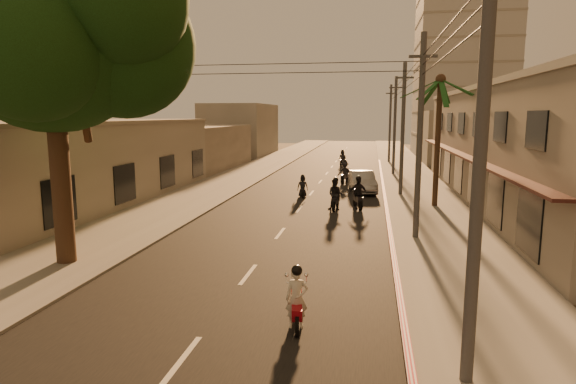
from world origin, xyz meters
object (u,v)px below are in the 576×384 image
Objects in this scene: palm_tree at (440,87)px; scooter_far_c at (342,159)px; broadleaf_tree at (62,30)px; scooter_far_a at (303,187)px; scooter_red at (297,300)px; parked_car at (362,182)px; scooter_mid_a at (336,195)px; scooter_far_b at (345,173)px; scooter_mid_b at (358,194)px.

scooter_far_c is at bearing 106.89° from palm_tree.
broadleaf_tree is 18.91m from scooter_far_a.
scooter_red is 1.09× the size of scooter_far_a.
palm_tree is 10.81m from scooter_far_a.
palm_tree is at bearing -57.23° from parked_car.
broadleaf_tree is 16.71m from scooter_mid_a.
scooter_far_a is (-2.71, 20.09, -0.05)m from scooter_red.
scooter_far_a is 20.67m from scooter_far_c.
scooter_mid_a is 1.25× the size of scooter_far_a.
scooter_far_c is (-1.00, 13.45, -0.07)m from scooter_far_b.
scooter_mid_a reaches higher than scooter_far_b.
scooter_far_b is at bearing 95.61° from scooter_mid_a.
parked_car is at bearing 73.38° from scooter_mid_b.
scooter_red is at bearing -84.15° from scooter_mid_a.
scooter_mid_b is 24.16m from scooter_far_c.
scooter_mid_b is (1.30, 0.62, 0.02)m from scooter_mid_a.
scooter_far_a is at bearing 122.66° from scooter_mid_b.
scooter_mid_a reaches higher than scooter_far_c.
scooter_far_b is at bearing 100.41° from parked_car.
palm_tree is 4.13× the size of scooter_mid_b.
scooter_far_b is 1.06× the size of scooter_far_c.
scooter_mid_a is at bearing -162.79° from palm_tree.
scooter_mid_a is at bearing 53.99° from broadleaf_tree.
scooter_far_b is at bearing 69.55° from broadleaf_tree.
broadleaf_tree reaches higher than parked_car.
scooter_mid_b is 1.08× the size of scooter_far_c.
palm_tree reaches higher than scooter_mid_a.
scooter_mid_b is at bearing -51.28° from scooter_far_a.
scooter_red is at bearing -24.20° from broadleaf_tree.
scooter_far_c is at bearing 97.69° from scooter_mid_a.
parked_car is (0.12, 6.24, -0.14)m from scooter_mid_b.
palm_tree is at bearing -42.69° from scooter_far_b.
scooter_red is at bearing -101.70° from parked_car.
parked_car is 2.63× the size of scooter_far_c.
parked_car is (1.50, -4.35, -0.13)m from scooter_far_b.
scooter_far_c is at bearing 78.19° from broadleaf_tree.
scooter_mid_a is 7.01m from parked_car.
scooter_far_b is at bearing 122.33° from palm_tree.
scooter_far_c is (-1.26, 40.71, 0.06)m from scooter_red.
scooter_far_b is (-5.94, 9.39, -6.26)m from palm_tree.
broadleaf_tree is 7.62× the size of scooter_far_a.
scooter_far_b reaches higher than scooter_red.
scooter_mid_b is at bearing 76.55° from scooter_red.
broadleaf_tree is at bearing -126.89° from parked_car.
broadleaf_tree is at bearing -143.94° from scooter_mid_b.
palm_tree is 12.75m from scooter_far_b.
scooter_far_c is (-6.94, 22.84, -6.33)m from palm_tree.
scooter_mid_a is 4.77m from scooter_far_a.
scooter_mid_b is 1.25× the size of scooter_far_a.
palm_tree is 7.83m from scooter_mid_b.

